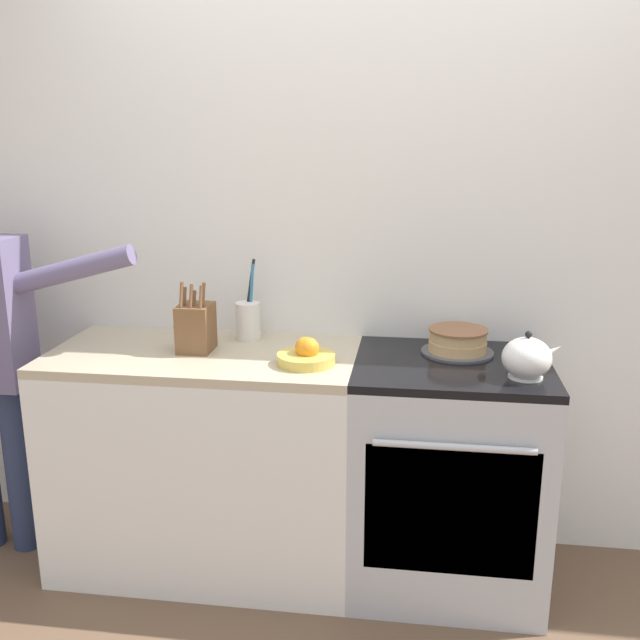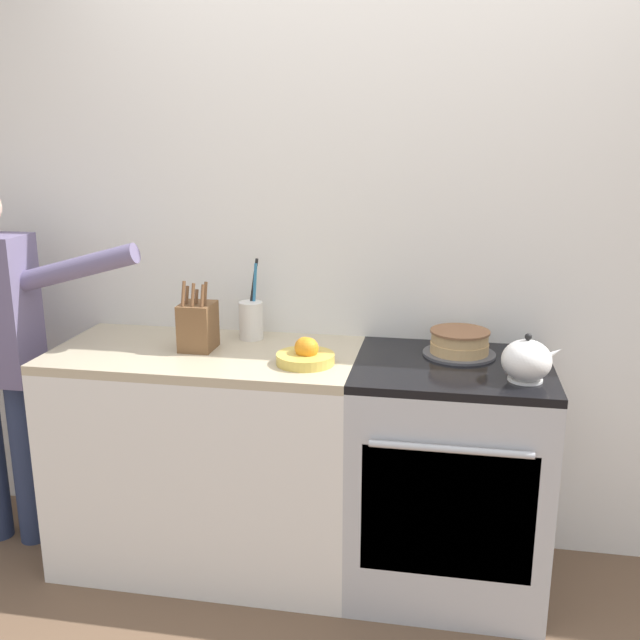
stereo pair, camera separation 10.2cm
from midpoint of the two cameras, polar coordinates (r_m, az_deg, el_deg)
ground_plane at (r=2.79m, az=4.25°, el=-22.83°), size 16.00×16.00×0.00m
wall_back at (r=2.86m, az=6.10°, el=6.63°), size 8.00×0.04×2.60m
counter_cabinet at (r=2.93m, az=-7.86°, el=-10.77°), size 1.17×0.60×0.89m
stove_range at (r=2.80m, az=11.22°, el=-12.19°), size 0.71×0.63×0.89m
layer_cake at (r=2.73m, az=12.16°, el=-1.85°), size 0.27×0.27×0.10m
tea_kettle at (r=2.50m, az=17.36°, el=-3.14°), size 0.20×0.17×0.17m
knife_block at (r=2.76m, az=-8.70°, el=-0.45°), size 0.12×0.15×0.27m
utensil_crock at (r=2.88m, az=-4.51°, el=0.07°), size 0.10×0.10×0.33m
fruit_bowl at (r=2.57m, az=-0.01°, el=-2.73°), size 0.21×0.21×0.10m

